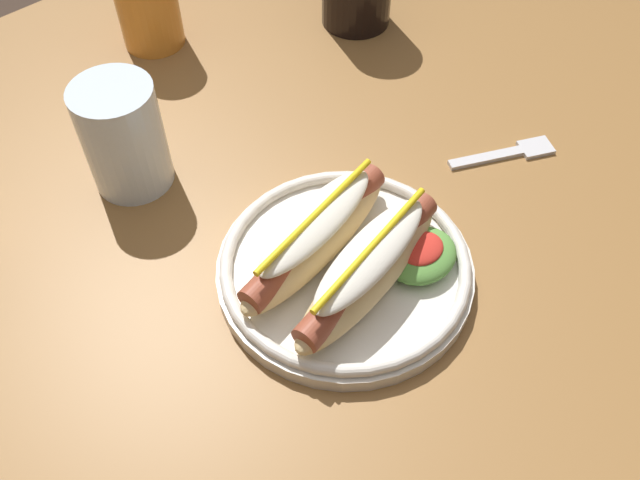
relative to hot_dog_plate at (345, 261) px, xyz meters
name	(u,v)px	position (x,y,z in m)	size (l,w,h in m)	color
ground_plane	(295,470)	(0.00, 0.11, -0.77)	(8.00, 8.00, 0.00)	#3D2D23
dining_table	(277,262)	(0.00, 0.11, -0.11)	(1.48, 1.03, 0.74)	olive
hot_dog_plate	(345,261)	(0.00, 0.00, 0.00)	(0.24, 0.24, 0.08)	silver
fork	(510,153)	(0.25, 0.00, -0.02)	(0.12, 0.07, 0.00)	silver
water_cup	(123,137)	(-0.07, 0.24, 0.03)	(0.08, 0.08, 0.12)	silver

